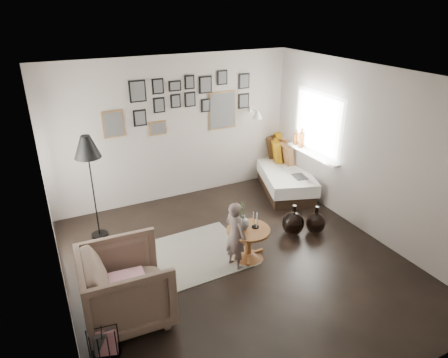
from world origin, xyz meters
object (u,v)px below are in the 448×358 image
magazine_basket (104,342)px  demijohn_large (293,223)px  child (235,235)px  pedestal_table (248,245)px  vase (243,221)px  daybed (280,171)px  demijohn_small (316,223)px  armchair (126,286)px  floor_lamp (87,151)px

magazine_basket → demijohn_large: (3.15, 1.08, 0.01)m
demijohn_large → child: (-1.20, -0.32, 0.30)m
pedestal_table → vase: vase is taller
vase → demijohn_large: vase is taller
demijohn_large → daybed: bearing=62.7°
demijohn_large → demijohn_small: size_ratio=1.10×
demijohn_large → vase: bearing=-168.1°
pedestal_table → armchair: bearing=-167.9°
pedestal_table → floor_lamp: floor_lamp is taller
armchair → floor_lamp: floor_lamp is taller
pedestal_table → armchair: armchair is taller
daybed → demijohn_large: (-0.85, -1.64, -0.10)m
floor_lamp → child: size_ratio=1.67×
floor_lamp → demijohn_large: size_ratio=3.19×
daybed → armchair: size_ratio=2.15×
magazine_basket → demijohn_large: bearing=18.9°
daybed → armchair: 4.28m
daybed → armchair: (-3.63, -2.26, 0.14)m
pedestal_table → magazine_basket: size_ratio=1.61×
daybed → child: (-2.05, -1.95, 0.20)m
daybed → magazine_basket: 4.84m
vase → magazine_basket: size_ratio=1.15×
demijohn_large → magazine_basket: bearing=-161.1°
pedestal_table → child: 0.38m
armchair → demijohn_large: (2.78, 0.63, -0.24)m
armchair → demijohn_large: size_ratio=1.88×
armchair → demijohn_small: armchair is taller
vase → floor_lamp: size_ratio=0.26×
magazine_basket → floor_lamp: bearing=80.8°
daybed → pedestal_table: bearing=-115.2°
vase → magazine_basket: bearing=-157.8°
armchair → child: child is taller
vase → floor_lamp: (-1.73, 1.55, 0.81)m
daybed → floor_lamp: bearing=-156.7°
vase → armchair: bearing=-166.7°
armchair → vase: bearing=-73.8°
pedestal_table → demijohn_small: (1.30, 0.12, -0.05)m
demijohn_small → floor_lamp: bearing=154.9°
demijohn_large → child: child is taller
pedestal_table → demijohn_large: size_ratio=1.18×
pedestal_table → daybed: daybed is taller
vase → child: bearing=-149.7°
daybed → magazine_basket: daybed is taller
pedestal_table → armchair: size_ratio=0.63×
pedestal_table → magazine_basket: (-2.20, -0.85, -0.04)m
pedestal_table → demijohn_small: size_ratio=1.30×
floor_lamp → child: (1.56, -1.65, -0.93)m
demijohn_large → child: 1.28m
vase → daybed: (1.88, 1.85, -0.32)m
floor_lamp → child: 2.46m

